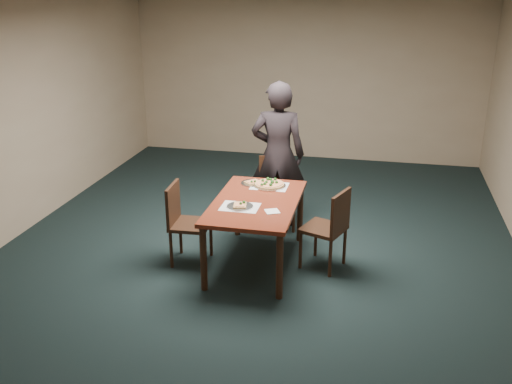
% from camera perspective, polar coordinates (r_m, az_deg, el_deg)
% --- Properties ---
extents(ground, '(8.00, 8.00, 0.00)m').
position_cam_1_polar(ground, '(6.66, -0.03, -6.22)').
color(ground, black).
rests_on(ground, ground).
extents(room_shell, '(8.00, 8.00, 8.00)m').
position_cam_1_polar(room_shell, '(6.08, -0.03, 8.59)').
color(room_shell, tan).
rests_on(room_shell, ground).
extents(dining_table, '(0.90, 1.50, 0.75)m').
position_cam_1_polar(dining_table, '(6.19, 0.00, -1.66)').
color(dining_table, '#5C1F12').
rests_on(dining_table, ground).
extents(chair_far, '(0.54, 0.54, 0.91)m').
position_cam_1_polar(chair_far, '(7.24, 2.07, 0.45)').
color(chair_far, black).
rests_on(chair_far, ground).
extents(chair_left, '(0.44, 0.44, 0.91)m').
position_cam_1_polar(chair_left, '(6.34, -7.26, -2.68)').
color(chair_left, black).
rests_on(chair_left, ground).
extents(chair_right, '(0.54, 0.54, 0.91)m').
position_cam_1_polar(chair_right, '(6.19, 7.44, -3.27)').
color(chair_right, black).
rests_on(chair_right, ground).
extents(diner, '(0.71, 0.50, 1.85)m').
position_cam_1_polar(diner, '(7.19, 2.21, 3.77)').
color(diner, black).
rests_on(diner, ground).
extents(placemat_main, '(0.42, 0.32, 0.00)m').
position_cam_1_polar(placemat_main, '(6.59, 1.36, 0.60)').
color(placemat_main, white).
rests_on(placemat_main, dining_table).
extents(placemat_near, '(0.40, 0.30, 0.00)m').
position_cam_1_polar(placemat_near, '(5.99, -1.61, -1.49)').
color(placemat_near, white).
rests_on(placemat_near, dining_table).
extents(pizza_pan, '(0.38, 0.38, 0.07)m').
position_cam_1_polar(pizza_pan, '(6.58, 1.37, 0.79)').
color(pizza_pan, silver).
rests_on(pizza_pan, dining_table).
extents(slice_plate_near, '(0.28, 0.28, 0.06)m').
position_cam_1_polar(slice_plate_near, '(5.99, -1.60, -1.38)').
color(slice_plate_near, silver).
rests_on(slice_plate_near, dining_table).
extents(slice_plate_far, '(0.28, 0.28, 0.05)m').
position_cam_1_polar(slice_plate_far, '(6.67, -0.32, 0.94)').
color(slice_plate_far, silver).
rests_on(slice_plate_far, dining_table).
extents(napkin, '(0.19, 0.19, 0.01)m').
position_cam_1_polar(napkin, '(5.87, 1.63, -1.95)').
color(napkin, white).
rests_on(napkin, dining_table).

